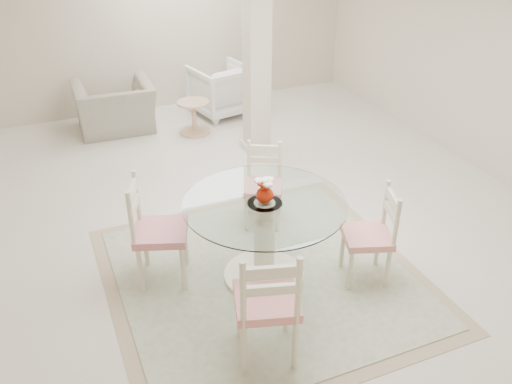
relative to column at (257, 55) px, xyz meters
name	(u,v)px	position (x,y,z in m)	size (l,w,h in m)	color
ground	(260,198)	(-0.50, -1.30, -1.35)	(7.00, 7.00, 0.00)	silver
room_shell	(261,45)	(-0.50, -1.30, 0.51)	(6.02, 7.02, 2.71)	beige
column	(257,55)	(0.00, 0.00, 0.00)	(0.30, 0.30, 2.70)	beige
area_rug	(264,277)	(-1.06, -2.71, -1.34)	(2.91, 2.91, 0.02)	tan
dining_table	(264,241)	(-1.06, -2.71, -0.92)	(1.47, 1.47, 0.85)	#FAF3CD
red_vase	(265,191)	(-1.06, -2.71, -0.38)	(0.19, 0.17, 0.24)	#AC1B05
dining_chair_east	(375,229)	(-0.12, -3.10, -0.79)	(0.54, 0.54, 1.06)	beige
dining_chair_north	(263,179)	(-0.67, -1.77, -0.81)	(0.55, 0.55, 1.02)	#F2E6C7
dining_chair_west	(152,224)	(-2.01, -2.32, -0.73)	(0.60, 0.60, 1.18)	beige
dining_chair_south	(268,298)	(-1.45, -3.66, -0.71)	(0.60, 0.60, 1.21)	beige
recliner_taupe	(115,107)	(-1.71, 1.45, -0.98)	(1.14, 0.99, 0.74)	gray
armchair_white	(221,90)	(0.00, 1.50, -0.95)	(0.86, 0.89, 0.81)	white
side_table	(194,119)	(-0.65, 0.89, -1.12)	(0.48, 0.48, 0.50)	tan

